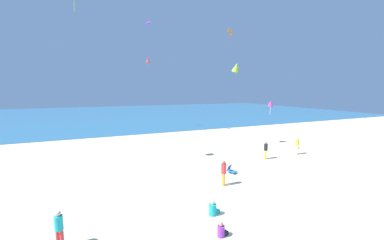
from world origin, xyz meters
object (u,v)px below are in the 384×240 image
object	(u,v)px
person_6	(224,171)
kite_purple	(148,22)
person_0	(59,227)
kite_magenta	(271,103)
kite_red	(148,60)
beach_chair_far_left	(231,170)
person_7	(297,145)
person_2	(266,149)
person_1	(222,231)
person_3	(213,209)
kite_lime	(236,67)
kite_orange	(230,32)

from	to	relation	value
person_6	kite_purple	bearing A→B (deg)	-68.70
person_6	person_0	bearing A→B (deg)	35.88
kite_magenta	kite_purple	world-z (taller)	kite_purple
person_6	kite_red	distance (m)	26.03
beach_chair_far_left	person_7	size ratio (longest dim) A/B	0.50
person_7	kite_purple	xyz separation A→B (m)	(-10.87, 15.29, 14.16)
kite_magenta	kite_purple	distance (m)	19.19
kite_red	kite_purple	distance (m)	6.76
person_2	person_0	bearing A→B (deg)	70.18
person_2	person_7	bearing A→B (deg)	-131.09
person_1	person_3	size ratio (longest dim) A/B	0.83
person_1	kite_red	distance (m)	30.58
person_2	kite_purple	distance (m)	22.03
kite_red	kite_lime	distance (m)	17.08
person_0	person_3	distance (m)	6.70
person_3	person_7	world-z (taller)	person_7
person_3	person_7	bearing A→B (deg)	1.66
person_1	kite_magenta	size ratio (longest dim) A/B	0.42
kite_red	kite_purple	bearing A→B (deg)	-99.59
person_0	person_6	size ratio (longest dim) A/B	0.93
kite_red	kite_magenta	distance (m)	21.35
beach_chair_far_left	person_1	size ratio (longest dim) A/B	1.26
kite_magenta	kite_purple	size ratio (longest dim) A/B	0.87
person_3	person_6	world-z (taller)	person_6
person_0	kite_orange	size ratio (longest dim) A/B	0.76
kite_orange	kite_magenta	distance (m)	16.49
beach_chair_far_left	kite_purple	distance (m)	22.75
person_6	kite_magenta	size ratio (longest dim) A/B	1.07
person_1	kite_lime	size ratio (longest dim) A/B	0.46
person_1	person_6	xyz separation A→B (m)	(2.74, 4.45, 0.72)
kite_lime	kite_magenta	size ratio (longest dim) A/B	0.90
person_7	kite_orange	distance (m)	20.08
beach_chair_far_left	person_6	size ratio (longest dim) A/B	0.49
person_0	kite_red	world-z (taller)	kite_red
person_7	kite_magenta	world-z (taller)	kite_magenta
person_6	kite_orange	xyz separation A→B (m)	(11.50, 17.96, 13.88)
person_3	kite_lime	xyz separation A→B (m)	(8.50, 11.04, 8.28)
person_7	kite_orange	bearing A→B (deg)	-58.94
person_0	kite_purple	size ratio (longest dim) A/B	0.87
person_2	person_6	xyz separation A→B (m)	(-6.44, -3.49, 0.04)
beach_chair_far_left	kite_magenta	world-z (taller)	kite_magenta
person_1	person_3	world-z (taller)	person_3
person_0	kite_magenta	bearing A→B (deg)	141.42
person_6	kite_magenta	xyz separation A→B (m)	(8.29, 5.18, 3.96)
person_7	kite_red	bearing A→B (deg)	-28.18
person_2	kite_lime	size ratio (longest dim) A/B	1.13
kite_lime	kite_purple	size ratio (longest dim) A/B	0.79
person_7	kite_lime	world-z (taller)	kite_lime
person_1	kite_red	world-z (taller)	kite_red
person_1	person_6	size ratio (longest dim) A/B	0.39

